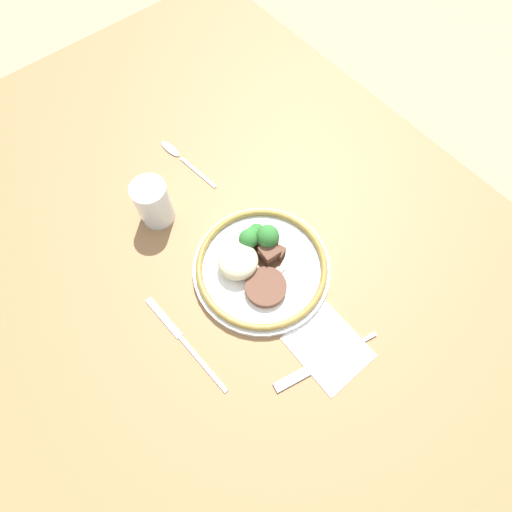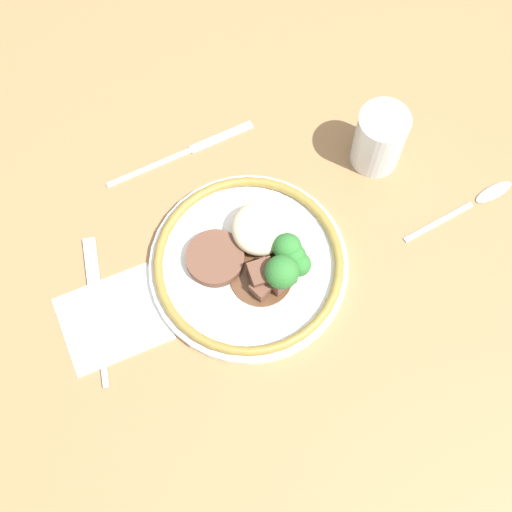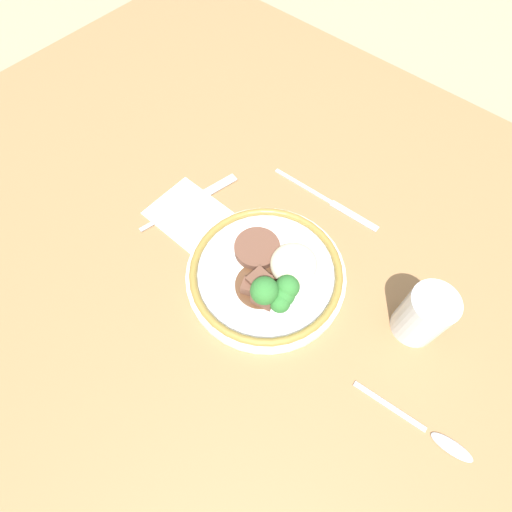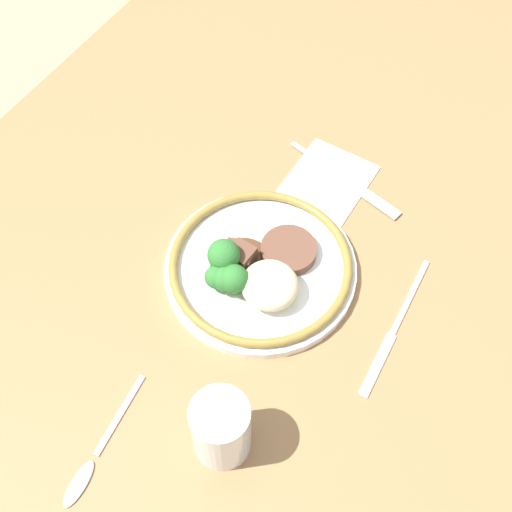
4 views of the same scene
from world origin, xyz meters
The scene contains 8 objects.
ground_plane centered at (0.00, 0.00, 0.00)m, with size 8.00×8.00×0.00m, color #998466.
dining_table centered at (0.00, 0.00, 0.02)m, with size 1.52×1.05×0.03m.
napkin centered at (-0.18, -0.05, 0.03)m, with size 0.12×0.11×0.00m.
plate centered at (0.01, -0.05, 0.05)m, with size 0.25×0.25×0.07m.
juice_glass centered at (0.21, 0.03, 0.07)m, with size 0.06×0.06×0.09m.
fork centered at (-0.19, -0.01, 0.03)m, with size 0.05×0.19×0.00m.
knife centered at (-0.01, 0.13, 0.03)m, with size 0.21×0.02×0.00m.
spoon centered at (0.31, -0.08, 0.03)m, with size 0.17×0.03×0.01m.
Camera 3 is at (0.17, -0.27, 0.59)m, focal length 28.00 mm.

